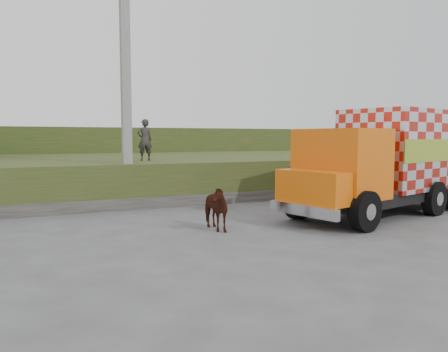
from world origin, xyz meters
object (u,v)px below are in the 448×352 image
cargo_truck (389,161)px  cow (212,208)px  utility_pole (126,87)px  pedestrian (145,140)px

cargo_truck → cow: bearing=165.4°
utility_pole → pedestrian: size_ratio=5.00×
utility_pole → cow: utility_pole is taller
utility_pole → pedestrian: bearing=59.8°
pedestrian → cow: bearing=89.7°
cargo_truck → pedestrian: size_ratio=4.76×
cargo_truck → pedestrian: cargo_truck is taller
cargo_truck → cow: cargo_truck is taller
cargo_truck → cow: 6.09m
cow → pedestrian: size_ratio=0.86×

